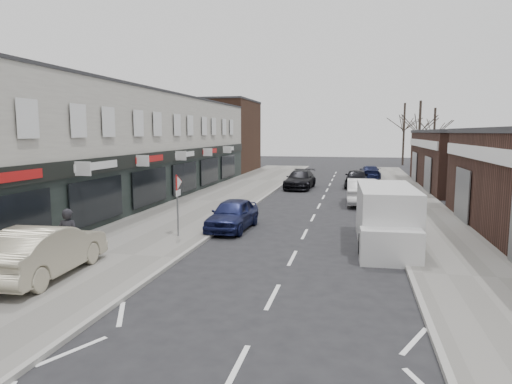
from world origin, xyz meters
The scene contains 17 objects.
pavement_left centered at (-6.75, 22.00, 0.06)m, with size 5.50×64.00×0.12m, color slate.
pavement_right centered at (5.75, 22.00, 0.06)m, with size 3.50×64.00×0.12m, color slate.
shop_terrace_left centered at (-13.50, 19.50, 3.55)m, with size 8.00×41.00×7.10m, color beige.
brick_block_far centered at (-13.50, 45.00, 4.00)m, with size 8.00×10.00×8.00m, color #44291D.
right_unit_far centered at (12.50, 34.00, 2.25)m, with size 10.00×16.00×4.50m, color #3A211A.
tree_far_a centered at (9.00, 48.00, 0.00)m, with size 3.60×3.60×8.00m, color #382D26, non-canonical shape.
tree_far_b centered at (11.50, 54.00, 0.00)m, with size 3.60×3.60×7.50m, color #382D26, non-canonical shape.
tree_far_c centered at (8.50, 60.00, 0.00)m, with size 3.60×3.60×8.50m, color #382D26, non-canonical shape.
warning_sign centered at (-5.16, 12.00, 2.20)m, with size 0.12×0.80×2.70m.
white_van centered at (3.40, 12.67, 1.12)m, with size 2.32×6.13×2.36m.
sedan_on_pavement centered at (-7.10, 5.99, 0.92)m, with size 1.68×4.83×1.59m, color #AFA68C.
pedestrian centered at (-7.03, 7.08, 1.08)m, with size 0.70×0.46×1.93m, color black.
parked_car_left_a centered at (-3.40, 14.26, 0.72)m, with size 1.69×4.21×1.43m, color #161B45.
parked_car_left_b centered at (-2.20, 30.53, 0.73)m, with size 2.06×5.06×1.47m, color black.
parked_car_right_a centered at (2.53, 23.32, 0.82)m, with size 1.73×4.97×1.64m, color silver.
parked_car_right_b centered at (2.24, 32.32, 0.78)m, with size 1.84×4.58×1.56m, color black.
parked_car_right_c centered at (3.50, 39.50, 0.67)m, with size 1.87×4.60×1.34m, color #111738.
Camera 1 is at (2.13, -5.93, 4.51)m, focal length 32.00 mm.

